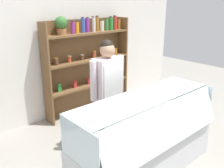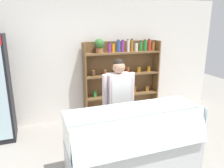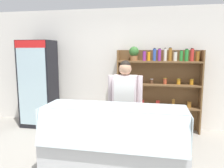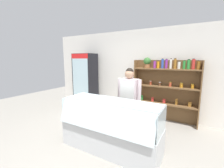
{
  "view_description": "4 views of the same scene",
  "coord_description": "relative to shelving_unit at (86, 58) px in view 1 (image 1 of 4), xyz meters",
  "views": [
    {
      "loc": [
        -1.88,
        -1.68,
        2.1
      ],
      "look_at": [
        0.09,
        0.54,
        1.09
      ],
      "focal_mm": 40.0,
      "sensor_mm": 36.0,
      "label": 1
    },
    {
      "loc": [
        -1.04,
        -2.47,
        2.18
      ],
      "look_at": [
        0.13,
        0.77,
        1.2
      ],
      "focal_mm": 35.0,
      "sensor_mm": 36.0,
      "label": 2
    },
    {
      "loc": [
        0.75,
        -2.73,
        1.76
      ],
      "look_at": [
        0.09,
        0.65,
        1.23
      ],
      "focal_mm": 35.0,
      "sensor_mm": 36.0,
      "label": 3
    },
    {
      "loc": [
        1.65,
        -2.3,
        1.8
      ],
      "look_at": [
        -0.11,
        0.72,
        1.21
      ],
      "focal_mm": 24.0,
      "sensor_mm": 36.0,
      "label": 4
    }
  ],
  "objects": [
    {
      "name": "back_wall",
      "position": [
        -0.82,
        0.2,
        0.31
      ],
      "size": [
        6.8,
        0.1,
        2.7
      ],
      "primitive_type": "cube",
      "color": "white",
      "rests_on": "ground"
    },
    {
      "name": "deli_display_case",
      "position": [
        -0.6,
        -2.03,
        -0.73
      ],
      "size": [
        1.96,
        0.74,
        1.01
      ],
      "color": "silver",
      "rests_on": "ground"
    },
    {
      "name": "shelving_unit",
      "position": [
        0.0,
        0.0,
        0.0
      ],
      "size": [
        1.79,
        0.29,
        1.84
      ],
      "color": "brown",
      "rests_on": "ground"
    },
    {
      "name": "shop_clerk",
      "position": [
        -0.55,
        -1.26,
        -0.11
      ],
      "size": [
        0.58,
        0.25,
        1.6
      ],
      "color": "#383D51",
      "rests_on": "ground"
    }
  ]
}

